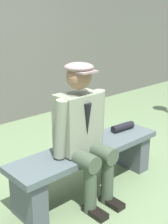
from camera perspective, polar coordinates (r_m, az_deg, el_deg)
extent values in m
plane|color=#647D55|center=(3.09, 0.71, -14.07)|extent=(30.00, 30.00, 0.00)
cube|color=#4B595B|center=(2.88, 0.75, -6.95)|extent=(1.59, 0.41, 0.06)
cube|color=#495157|center=(3.43, 8.95, -7.08)|extent=(0.15, 0.35, 0.39)
cube|color=#495157|center=(2.64, -10.27, -15.46)|extent=(0.15, 0.35, 0.39)
cube|color=gray|center=(2.69, -1.19, -1.88)|extent=(0.38, 0.24, 0.52)
cylinder|color=#1E2338|center=(2.62, -1.23, 2.83)|extent=(0.21, 0.21, 0.06)
cone|color=black|center=(2.58, 0.65, -1.41)|extent=(0.07, 0.07, 0.28)
sphere|color=#8C664C|center=(2.56, -0.96, 6.58)|extent=(0.22, 0.22, 0.22)
ellipsoid|color=gray|center=(2.55, -0.97, 8.37)|extent=(0.25, 0.25, 0.08)
cube|color=gray|center=(2.48, 0.54, 7.47)|extent=(0.17, 0.10, 0.02)
cylinder|color=#414F3C|center=(2.76, 2.40, -7.15)|extent=(0.15, 0.40, 0.15)
cylinder|color=#414F3C|center=(2.79, 4.38, -12.38)|extent=(0.11, 0.11, 0.47)
cube|color=black|center=(2.87, 5.18, -16.40)|extent=(0.10, 0.24, 0.05)
cylinder|color=gray|center=(2.80, 2.74, -1.02)|extent=(0.11, 0.12, 0.52)
cylinder|color=#414F3C|center=(2.63, -0.89, -8.48)|extent=(0.15, 0.40, 0.15)
cylinder|color=#414F3C|center=(2.66, 1.17, -13.97)|extent=(0.11, 0.11, 0.47)
cube|color=black|center=(2.74, 2.05, -18.15)|extent=(0.10, 0.24, 0.05)
cylinder|color=gray|center=(2.53, -4.37, -3.25)|extent=(0.11, 0.16, 0.52)
cylinder|color=black|center=(3.26, 7.23, -2.78)|extent=(0.28, 0.10, 0.08)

